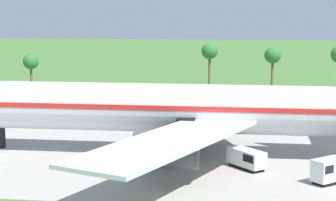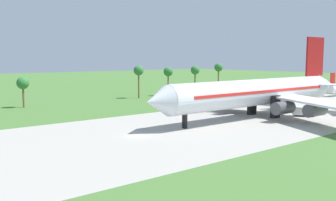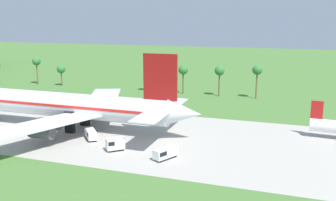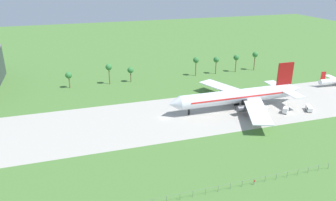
{
  "view_description": "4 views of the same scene",
  "coord_description": "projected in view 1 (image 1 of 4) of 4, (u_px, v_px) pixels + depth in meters",
  "views": [
    {
      "loc": [
        45.76,
        -79.09,
        19.3
      ],
      "look_at": [
        35.08,
        -0.09,
        7.19
      ],
      "focal_mm": 65.0,
      "sensor_mm": 36.0,
      "label": 1
    },
    {
      "loc": [
        -38.89,
        -57.9,
        14.76
      ],
      "look_at": [
        7.24,
        -0.09,
        6.19
      ],
      "focal_mm": 40.0,
      "sensor_mm": 36.0,
      "label": 2
    },
    {
      "loc": [
        90.72,
        -81.93,
        28.34
      ],
      "look_at": [
        62.92,
        -0.09,
        9.42
      ],
      "focal_mm": 40.0,
      "sensor_mm": 36.0,
      "label": 3
    },
    {
      "loc": [
        -38.33,
        -127.0,
        61.1
      ],
      "look_at": [
        3.39,
        5.0,
        6.0
      ],
      "focal_mm": 35.0,
      "sensor_mm": 36.0,
      "label": 4
    }
  ],
  "objects": [
    {
      "name": "catering_van",
      "position": [
        247.0,
        159.0,
        73.57
      ],
      "size": [
        4.99,
        5.32,
        2.37
      ],
      "color": "black",
      "rests_on": "ground_plane"
    },
    {
      "name": "palm_tree_row",
      "position": [
        154.0,
        56.0,
        134.91
      ],
      "size": [
        120.47,
        3.6,
        12.26
      ],
      "color": "brown",
      "rests_on": "ground_plane"
    },
    {
      "name": "baggage_tug",
      "position": [
        328.0,
        171.0,
        67.32
      ],
      "size": [
        4.26,
        4.12,
        2.82
      ],
      "color": "black",
      "rests_on": "ground_plane"
    },
    {
      "name": "jet_airliner",
      "position": [
        182.0,
        109.0,
        80.56
      ],
      "size": [
        68.95,
        60.95,
        20.43
      ],
      "color": "silver",
      "rests_on": "ground_plane"
    }
  ]
}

